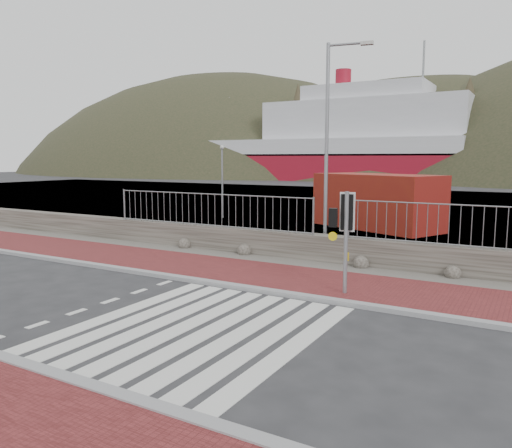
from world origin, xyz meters
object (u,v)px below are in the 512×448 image
Objects in this scene: ferry at (326,146)px; shipping_container at (377,201)px; streetlight at (330,139)px; traffic_signal_far at (345,221)px.

ferry reaches higher than shipping_container.
streetlight is at bearing -67.95° from ferry.
streetlight reaches higher than shipping_container.
traffic_signal_far is 0.36× the size of streetlight.
traffic_signal_far is at bearing -73.51° from streetlight.
shipping_container is (-0.68, 8.05, -2.72)m from streetlight.
ferry is at bearing 102.45° from streetlight.
streetlight is 8.52m from shipping_container.
ferry is 56.97m from shipping_container.
ferry is 69.45m from traffic_signal_far.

